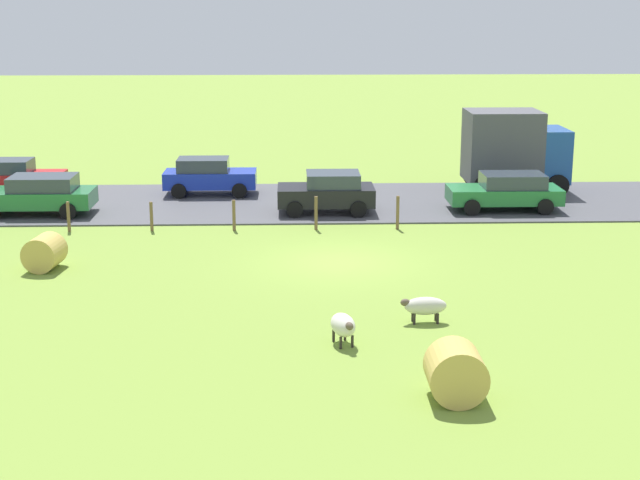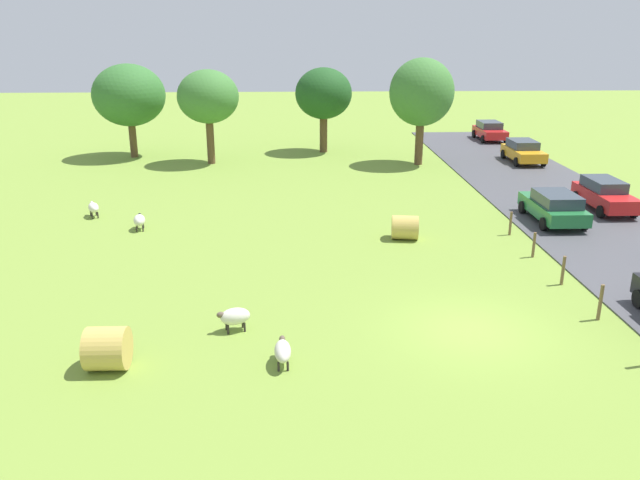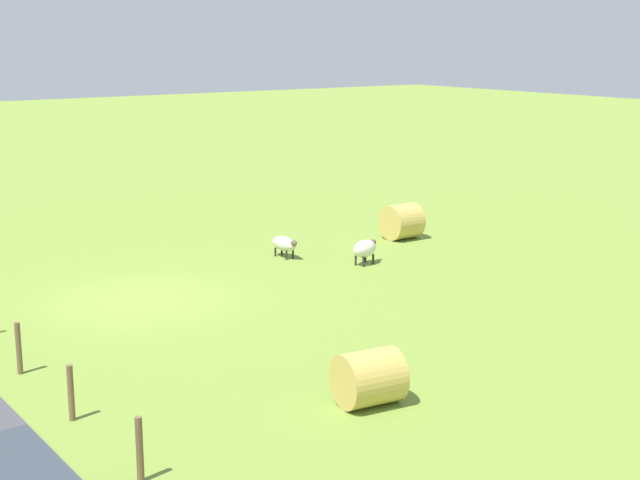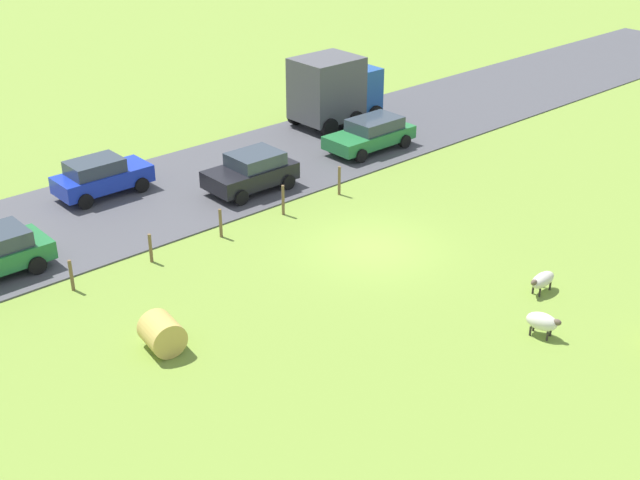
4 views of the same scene
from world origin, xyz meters
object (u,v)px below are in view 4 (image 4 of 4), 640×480
Objects in this scene: truck_0 at (334,89)px; car_3 at (101,176)px; sheep_2 at (542,322)px; car_4 at (252,171)px; sheep_3 at (542,280)px; car_1 at (371,133)px; hay_bale_1 at (162,334)px.

truck_0 is 1.10× the size of car_3.
sheep_2 is 0.30× the size of car_4.
sheep_2 is 14.82m from car_4.
car_1 is (13.39, -5.17, 0.38)m from sheep_3.
car_4 reaches higher than car_3.
sheep_3 is at bearing -54.99° from sheep_2.
car_3 reaches higher than sheep_3.
hay_bale_1 is 18.29m from car_1.
truck_0 is 9.29m from car_4.
sheep_2 is 0.29× the size of car_3.
sheep_2 is at bearing 155.62° from truck_0.
car_4 is at bearing 115.73° from truck_0.
sheep_3 is 14.36m from car_1.
car_4 is (-0.15, 7.21, 0.05)m from car_1.
sheep_2 is 2.74m from sheep_3.
car_1 reaches higher than sheep_2.
sheep_2 is at bearing 125.01° from sheep_3.
truck_0 is (11.81, -17.58, 1.37)m from hay_bale_1.
car_4 is at bearing -0.81° from sheep_2.
car_1 is at bearing -64.22° from hay_bale_1.
car_4 reaches higher than sheep_2.
car_4 is at bearing 8.72° from sheep_3.
car_3 is 6.27m from car_4.
truck_0 is at bearing -88.77° from car_3.
car_4 reaches higher than sheep_3.
car_3 is (11.53, -4.22, 0.33)m from hay_bale_1.
hay_bale_1 is at bearing 123.90° from truck_0.
car_1 is at bearing -26.37° from sheep_2.
truck_0 is at bearing -56.10° from hay_bale_1.
sheep_3 is 12.53m from hay_bale_1.
truck_0 reaches higher than hay_bale_1.
hay_bale_1 is at bearing 64.28° from sheep_3.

